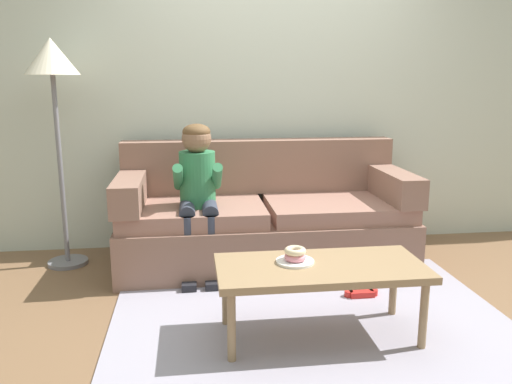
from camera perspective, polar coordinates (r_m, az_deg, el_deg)
The scene contains 11 objects.
ground at distance 3.37m, azimuth 5.21°, elevation -12.39°, with size 10.00×10.00×0.00m, color brown.
wall_back at distance 4.44m, azimuth 1.57°, elevation 12.25°, with size 8.00×0.10×2.80m, color beige.
area_rug at distance 3.15m, azimuth 6.23°, elevation -14.17°, with size 2.36×1.88×0.01m, color #9993A3.
couch at distance 4.02m, azimuth 0.87°, elevation -3.09°, with size 2.20×0.90×0.93m.
coffee_table at distance 2.86m, azimuth 7.18°, elevation -8.79°, with size 1.13×0.53×0.43m.
person_child at distance 3.70m, azimuth -6.45°, elevation 0.78°, with size 0.34×0.58×1.10m.
plate at distance 2.86m, azimuth 4.34°, elevation -7.65°, with size 0.21×0.21×0.01m, color white.
donut at distance 2.85m, azimuth 4.34°, elevation -7.18°, with size 0.12×0.12×0.04m, color pink.
donut_second at distance 2.84m, azimuth 4.36°, elevation -6.50°, with size 0.12×0.12×0.04m, color beige.
toy_controller at distance 3.53m, azimuth 11.53°, elevation -10.97°, with size 0.23×0.09×0.05m.
floor_lamp at distance 4.08m, azimuth -21.55°, elevation 11.94°, with size 0.39×0.39×1.70m.
Camera 1 is at (-0.69, -2.99, 1.41)m, focal length 36.20 mm.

